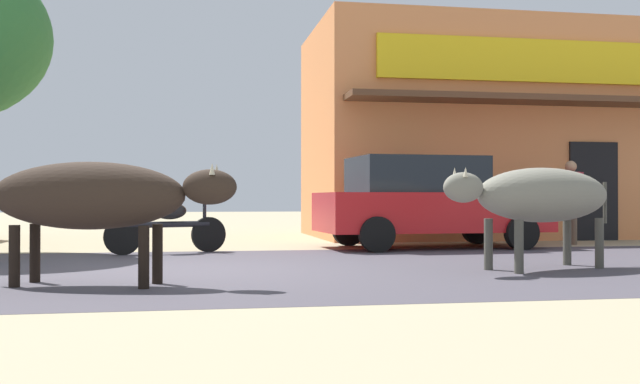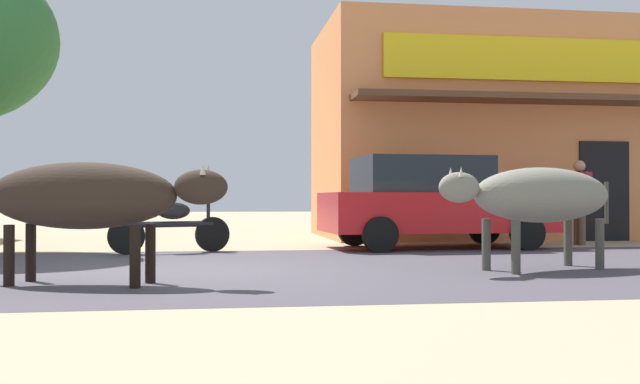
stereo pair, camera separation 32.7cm
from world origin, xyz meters
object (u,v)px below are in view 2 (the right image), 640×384
at_px(parked_hatchback_car, 432,201).
at_px(pedestrian_by_shop, 579,195).
at_px(parked_motorcycle, 172,225).
at_px(cow_near_brown, 88,197).
at_px(cow_far_dark, 540,196).

relative_size(parked_hatchback_car, pedestrian_by_shop, 2.54).
bearing_deg(parked_motorcycle, cow_near_brown, -98.28).
distance_m(cow_far_dark, pedestrian_by_shop, 5.45).
relative_size(parked_hatchback_car, cow_far_dark, 1.54).
bearing_deg(parked_hatchback_car, cow_far_dark, -88.07).
xyz_separation_m(parked_hatchback_car, parked_motorcycle, (-4.57, -0.58, -0.38)).
height_order(cow_near_brown, pedestrian_by_shop, pedestrian_by_shop).
bearing_deg(cow_near_brown, parked_motorcycle, 81.72).
height_order(parked_hatchback_car, cow_far_dark, parked_hatchback_car).
distance_m(parked_motorcycle, pedestrian_by_shop, 7.73).
height_order(parked_motorcycle, pedestrian_by_shop, pedestrian_by_shop).
bearing_deg(parked_hatchback_car, parked_motorcycle, -172.79).
distance_m(cow_near_brown, cow_far_dark, 5.40).
xyz_separation_m(cow_near_brown, pedestrian_by_shop, (8.28, 5.39, 0.04)).
height_order(parked_motorcycle, cow_near_brown, cow_near_brown).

